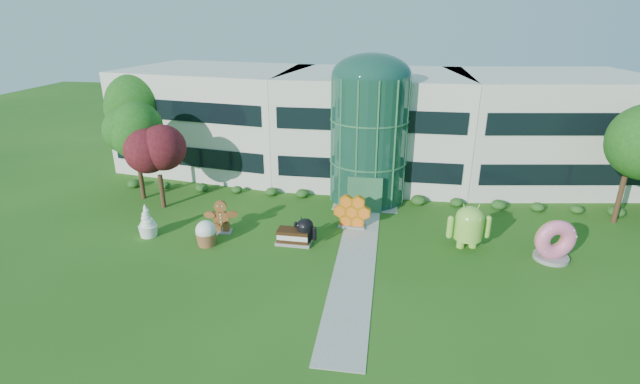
% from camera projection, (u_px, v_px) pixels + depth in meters
% --- Properties ---
extents(ground, '(140.00, 140.00, 0.00)m').
position_uv_depth(ground, '(354.00, 273.00, 26.97)').
color(ground, '#215114').
rests_on(ground, ground).
extents(building, '(46.00, 15.00, 9.30)m').
position_uv_depth(building, '(373.00, 125.00, 41.85)').
color(building, beige).
rests_on(building, ground).
extents(atrium, '(6.00, 6.00, 9.80)m').
position_uv_depth(atrium, '(369.00, 139.00, 36.24)').
color(atrium, '#194738').
rests_on(atrium, ground).
extents(walkway, '(2.40, 20.00, 0.04)m').
position_uv_depth(walkway, '(356.00, 256.00, 28.80)').
color(walkway, '#9E9E93').
rests_on(walkway, ground).
extents(tree_red, '(4.00, 4.00, 6.00)m').
position_uv_depth(tree_red, '(159.00, 171.00, 35.03)').
color(tree_red, '#3F0C14').
rests_on(tree_red, ground).
extents(trees_backdrop, '(52.00, 8.00, 8.40)m').
position_uv_depth(trees_backdrop, '(369.00, 145.00, 37.41)').
color(trees_backdrop, '#164E13').
rests_on(trees_backdrop, ground).
extents(android_green, '(3.20, 2.41, 3.30)m').
position_uv_depth(android_green, '(469.00, 224.00, 29.38)').
color(android_green, '#84C63F').
rests_on(android_green, ground).
extents(android_black, '(2.13, 1.83, 2.04)m').
position_uv_depth(android_black, '(305.00, 229.00, 30.11)').
color(android_black, black).
rests_on(android_black, ground).
extents(donut, '(2.80, 1.82, 2.68)m').
position_uv_depth(donut, '(554.00, 239.00, 28.04)').
color(donut, '#F25C86').
rests_on(donut, ground).
extents(gingerbread, '(2.71, 1.41, 2.38)m').
position_uv_depth(gingerbread, '(221.00, 216.00, 31.59)').
color(gingerbread, brown).
rests_on(gingerbread, ground).
extents(ice_cream_sandwich, '(2.31, 1.20, 1.02)m').
position_uv_depth(ice_cream_sandwich, '(294.00, 237.00, 30.25)').
color(ice_cream_sandwich, black).
rests_on(ice_cream_sandwich, ground).
extents(honeycomb, '(2.80, 1.11, 2.17)m').
position_uv_depth(honeycomb, '(352.00, 213.00, 32.41)').
color(honeycomb, orange).
rests_on(honeycomb, ground).
extents(froyo, '(1.75, 1.75, 2.29)m').
position_uv_depth(froyo, '(147.00, 220.00, 31.07)').
color(froyo, white).
rests_on(froyo, ground).
extents(cupcake, '(1.89, 1.89, 1.72)m').
position_uv_depth(cupcake, '(206.00, 233.00, 29.96)').
color(cupcake, white).
rests_on(cupcake, ground).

